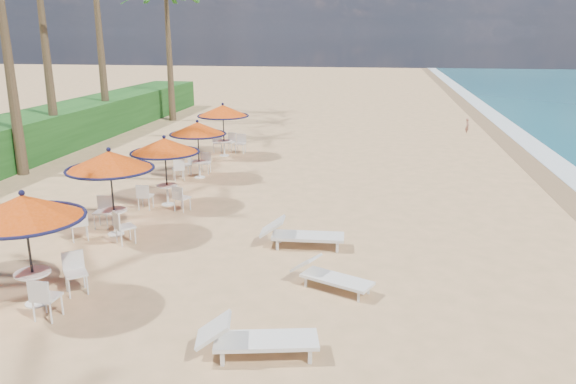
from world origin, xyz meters
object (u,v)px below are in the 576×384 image
(station_4, at_px, (224,117))
(lounger_far, at_px, (299,234))
(station_2, at_px, (164,152))
(station_1, at_px, (108,172))
(lounger_near, at_px, (253,338))
(station_3, at_px, (196,135))
(station_0, at_px, (28,218))
(lounger_mid, at_px, (329,275))

(station_4, relative_size, lounger_far, 1.09)
(station_2, distance_m, lounger_far, 5.68)
(station_1, relative_size, station_4, 1.03)
(station_1, distance_m, station_4, 10.48)
(station_2, distance_m, lounger_near, 9.40)
(lounger_far, bearing_deg, station_1, 175.89)
(station_1, bearing_deg, station_3, 87.34)
(station_2, height_order, lounger_far, station_2)
(station_0, height_order, lounger_near, station_0)
(station_0, xyz_separation_m, lounger_near, (4.75, -1.16, -1.50))
(station_0, xyz_separation_m, lounger_far, (4.79, 3.99, -1.49))
(station_2, distance_m, station_3, 3.62)
(lounger_near, bearing_deg, station_0, 154.28)
(lounger_near, relative_size, lounger_mid, 1.15)
(lounger_far, bearing_deg, station_2, 144.96)
(station_0, xyz_separation_m, station_3, (-0.06, 10.50, -0.23))
(lounger_mid, bearing_deg, station_0, -139.24)
(station_1, height_order, lounger_mid, station_1)
(station_2, xyz_separation_m, station_3, (-0.16, 3.61, -0.11))
(station_2, height_order, station_4, station_4)
(lounger_far, bearing_deg, station_0, -143.49)
(station_1, distance_m, lounger_far, 5.34)
(station_1, height_order, station_4, station_1)
(station_3, bearing_deg, lounger_near, -67.60)
(station_1, bearing_deg, lounger_near, -45.67)
(station_3, distance_m, lounger_mid, 10.65)
(station_3, relative_size, lounger_near, 1.03)
(station_1, bearing_deg, lounger_far, -0.80)
(station_4, bearing_deg, station_0, -89.56)
(station_4, height_order, lounger_near, station_4)
(station_3, xyz_separation_m, station_4, (-0.05, 4.04, 0.11))
(station_2, bearing_deg, station_3, 92.58)
(station_0, distance_m, station_1, 4.08)
(station_0, height_order, station_2, station_0)
(lounger_far, bearing_deg, station_3, 123.38)
(lounger_mid, bearing_deg, lounger_far, 137.60)
(station_3, xyz_separation_m, lounger_near, (4.81, -11.66, -1.28))
(station_0, height_order, station_3, station_0)
(station_2, bearing_deg, station_4, 91.60)
(station_0, height_order, station_1, station_1)
(station_1, xyz_separation_m, lounger_mid, (6.13, -2.37, -1.48))
(station_3, bearing_deg, station_2, -87.42)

